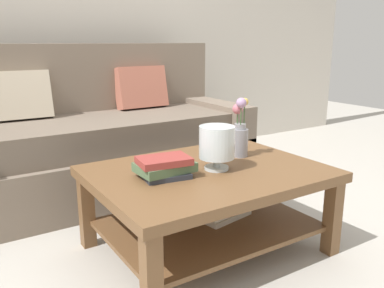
# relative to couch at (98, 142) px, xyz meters

# --- Properties ---
(ground_plane) EXTENTS (10.00, 10.00, 0.00)m
(ground_plane) POSITION_rel_couch_xyz_m (0.14, -0.91, -0.36)
(ground_plane) COLOR #B7B2A8
(back_wall) EXTENTS (6.40, 0.12, 2.70)m
(back_wall) POSITION_rel_couch_xyz_m (0.14, 0.74, 0.99)
(back_wall) COLOR beige
(back_wall) RESTS_ON ground
(couch) EXTENTS (2.13, 0.90, 1.06)m
(couch) POSITION_rel_couch_xyz_m (0.00, 0.00, 0.00)
(couch) COLOR #7A6B5B
(couch) RESTS_ON ground
(coffee_table) EXTENTS (1.15, 0.87, 0.45)m
(coffee_table) POSITION_rel_couch_xyz_m (0.17, -1.16, -0.04)
(coffee_table) COLOR brown
(coffee_table) RESTS_ON ground
(book_stack_main) EXTENTS (0.28, 0.22, 0.10)m
(book_stack_main) POSITION_rel_couch_xyz_m (-0.08, -1.15, 0.13)
(book_stack_main) COLOR #2D333D
(book_stack_main) RESTS_ON coffee_table
(glass_hurricane_vase) EXTENTS (0.18, 0.18, 0.22)m
(glass_hurricane_vase) POSITION_rel_couch_xyz_m (0.20, -1.19, 0.22)
(glass_hurricane_vase) COLOR silver
(glass_hurricane_vase) RESTS_ON coffee_table
(flower_pitcher) EXTENTS (0.09, 0.10, 0.34)m
(flower_pitcher) POSITION_rel_couch_xyz_m (0.45, -1.06, 0.22)
(flower_pitcher) COLOR gray
(flower_pitcher) RESTS_ON coffee_table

